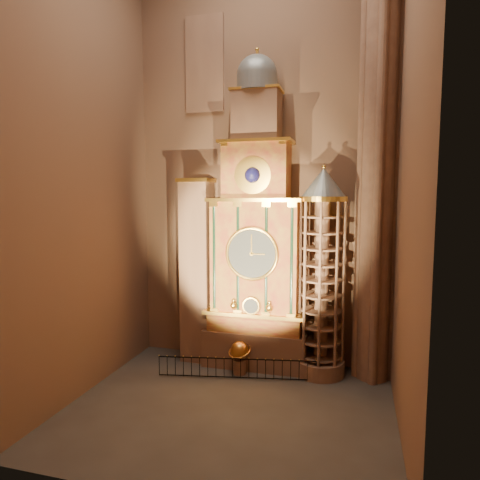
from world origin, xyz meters
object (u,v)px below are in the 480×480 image
(celestial_globe, at_px, (240,354))
(iron_railing, at_px, (236,368))
(portrait_tower, at_px, (197,270))
(stair_turret, at_px, (322,274))
(astronomical_clock, at_px, (256,244))

(celestial_globe, distance_m, iron_railing, 0.83)
(portrait_tower, height_order, stair_turret, stair_turret)
(stair_turret, bearing_deg, astronomical_clock, 175.70)
(stair_turret, bearing_deg, celestial_globe, -164.79)
(iron_railing, bearing_deg, astronomical_clock, 75.68)
(stair_turret, relative_size, celestial_globe, 6.21)
(astronomical_clock, bearing_deg, celestial_globe, -111.85)
(iron_railing, bearing_deg, celestial_globe, 92.12)
(iron_railing, bearing_deg, portrait_tower, 144.41)
(portrait_tower, distance_m, celestial_globe, 5.19)
(portrait_tower, relative_size, iron_railing, 1.30)
(astronomical_clock, distance_m, portrait_tower, 3.73)
(portrait_tower, height_order, iron_railing, portrait_tower)
(astronomical_clock, height_order, iron_railing, astronomical_clock)
(celestial_globe, relative_size, iron_railing, 0.22)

